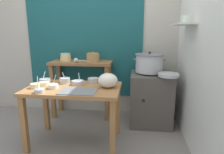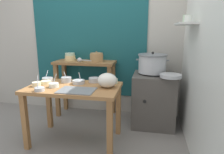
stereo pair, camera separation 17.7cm
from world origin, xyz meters
TOP-DOWN VIEW (x-y plane):
  - ground_plane at (0.00, 0.00)m, footprint 9.00×9.00m
  - wall_back at (0.08, 1.10)m, footprint 4.40×0.12m
  - wall_right at (1.40, 0.20)m, footprint 0.30×3.20m
  - prep_table at (-0.03, 0.01)m, footprint 1.10×0.66m
  - back_shelf_table at (-0.16, 0.83)m, footprint 0.96×0.40m
  - stove_block at (0.93, 0.70)m, footprint 0.60×0.61m
  - steamer_pot at (0.89, 0.72)m, footprint 0.46×0.41m
  - clay_pot at (0.04, 0.83)m, footprint 0.21×0.21m
  - bowl_stack_enamel at (-0.42, 0.86)m, footprint 0.17×0.17m
  - ladle at (-0.20, 0.72)m, footprint 0.25×0.12m
  - serving_tray at (0.07, -0.16)m, footprint 0.40×0.28m
  - plastic_bag at (0.38, 0.05)m, footprint 0.23×0.22m
  - wide_pan at (1.13, 0.45)m, footprint 0.28×0.28m
  - prep_bowl_0 at (-0.20, 0.18)m, footprint 0.13×0.13m
  - prep_bowl_1 at (-0.46, -0.07)m, footprint 0.10×0.10m
  - prep_bowl_2 at (-0.01, 0.14)m, footprint 0.15×0.15m
  - prep_bowl_3 at (0.41, 0.24)m, footprint 0.11×0.11m
  - prep_bowl_4 at (-0.24, -0.07)m, footprint 0.11×0.11m
  - prep_bowl_5 at (-0.46, 0.18)m, footprint 0.14×0.14m
  - prep_bowl_6 at (0.16, 0.25)m, footprint 0.14×0.14m
  - prep_bowl_7 at (-0.41, 0.05)m, footprint 0.12×0.12m
  - prep_bowl_8 at (-0.33, -0.24)m, footprint 0.11×0.11m

SIDE VIEW (x-z plane):
  - ground_plane at x=0.00m, z-range 0.00..0.00m
  - stove_block at x=0.93m, z-range -0.01..0.77m
  - prep_table at x=-0.03m, z-range 0.25..0.97m
  - back_shelf_table at x=-0.16m, z-range 0.23..1.13m
  - serving_tray at x=0.07m, z-range 0.72..0.73m
  - prep_bowl_7 at x=-0.41m, z-range 0.72..0.76m
  - prep_bowl_8 at x=-0.33m, z-range 0.66..0.83m
  - prep_bowl_2 at x=-0.01m, z-range 0.67..0.82m
  - prep_bowl_4 at x=-0.24m, z-range 0.67..0.83m
  - prep_bowl_5 at x=-0.46m, z-range 0.68..0.82m
  - prep_bowl_1 at x=-0.46m, z-range 0.72..0.78m
  - prep_bowl_6 at x=0.16m, z-range 0.72..0.78m
  - prep_bowl_3 at x=0.41m, z-range 0.72..0.78m
  - prep_bowl_0 at x=-0.20m, z-range 0.68..0.83m
  - wide_pan at x=1.13m, z-range 0.78..0.82m
  - plastic_bag at x=0.38m, z-range 0.72..0.89m
  - steamer_pot at x=0.89m, z-range 0.76..1.07m
  - ladle at x=-0.20m, z-range 0.90..0.97m
  - bowl_stack_enamel at x=-0.42m, z-range 0.90..1.02m
  - clay_pot at x=0.04m, z-range 0.89..1.05m
  - wall_right at x=1.40m, z-range 0.00..2.60m
  - wall_back at x=0.08m, z-range 0.00..2.60m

